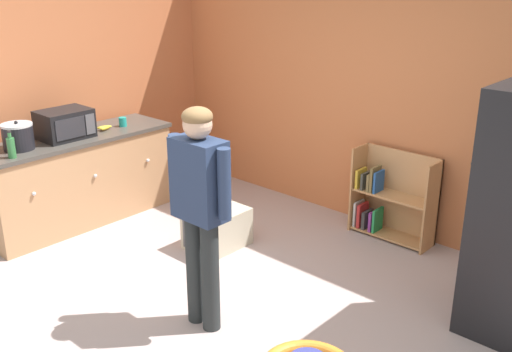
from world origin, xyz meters
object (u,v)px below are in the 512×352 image
pet_carrier (217,228)px  green_glass_bottle (11,147)px  kitchen_counter (79,179)px  microwave (65,124)px  banana_bunch (105,127)px  teal_cup (123,122)px  crock_pot (18,137)px  standing_person (200,200)px  blue_cup (80,124)px  bookshelf (389,200)px

pet_carrier → green_glass_bottle: (-1.26, -1.25, 0.82)m
kitchen_counter → pet_carrier: (1.47, 0.51, -0.27)m
microwave → banana_bunch: bearing=84.7°
green_glass_bottle → teal_cup: size_ratio=2.59×
pet_carrier → banana_bunch: 1.62m
crock_pot → green_glass_bottle: 0.26m
standing_person → banana_bunch: bearing=161.3°
kitchen_counter → standing_person: (2.31, -0.43, 0.53)m
kitchen_counter → blue_cup: blue_cup is taller
blue_cup → pet_carrier: bearing=11.2°
kitchen_counter → pet_carrier: 1.58m
pet_carrier → green_glass_bottle: bearing=-135.1°
pet_carrier → microwave: size_ratio=1.15×
pet_carrier → microwave: 1.80m
pet_carrier → teal_cup: 1.61m
banana_bunch → kitchen_counter: bearing=-97.3°
pet_carrier → kitchen_counter: bearing=-160.7°
bookshelf → banana_bunch: 2.94m
standing_person → banana_bunch: standing_person is taller
green_glass_bottle → bookshelf: bearing=47.8°
bookshelf → crock_pot: (-2.51, -2.38, 0.65)m
crock_pot → microwave: bearing=91.6°
green_glass_bottle → blue_cup: (-0.40, 0.92, -0.05)m
standing_person → green_glass_bottle: 2.12m
kitchen_counter → bookshelf: bearing=35.6°
kitchen_counter → standing_person: 2.41m
standing_person → banana_bunch: size_ratio=10.50×
green_glass_bottle → teal_cup: green_glass_bottle is taller
standing_person → blue_cup: 2.57m
crock_pot → blue_cup: bearing=105.2°
crock_pot → green_glass_bottle: crock_pot is taller
microwave → green_glass_bottle: (0.21, -0.65, -0.04)m
green_glass_bottle → pet_carrier: bearing=44.9°
banana_bunch → blue_cup: (-0.23, -0.15, 0.02)m
pet_carrier → teal_cup: bearing=178.7°
blue_cup → crock_pot: bearing=-74.8°
pet_carrier → banana_bunch: size_ratio=3.54×
bookshelf → microwave: microwave is taller
banana_bunch → green_glass_bottle: 1.09m
kitchen_counter → green_glass_bottle: green_glass_bottle is taller
banana_bunch → microwave: bearing=-95.3°
kitchen_counter → teal_cup: (0.05, 0.55, 0.50)m
pet_carrier → standing_person: bearing=-48.5°
crock_pot → teal_cup: 1.12m
standing_person → kitchen_counter: bearing=169.4°
crock_pot → teal_cup: size_ratio=2.95×
blue_cup → microwave: bearing=-54.8°
kitchen_counter → bookshelf: 3.11m
standing_person → green_glass_bottle: size_ratio=6.66×
bookshelf → crock_pot: size_ratio=3.03×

